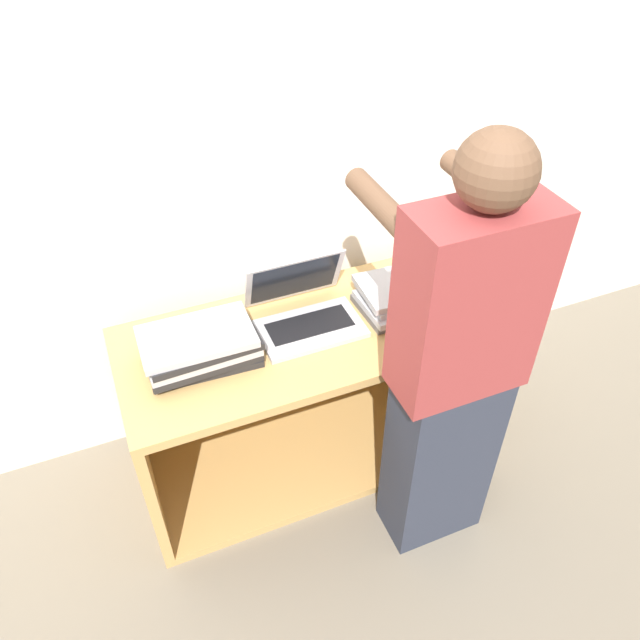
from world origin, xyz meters
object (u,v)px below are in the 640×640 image
laptop_stack_left (200,347)px  laptop_stack_right (410,293)px  laptop_open (305,312)px  person (454,373)px

laptop_stack_left → laptop_stack_right: size_ratio=1.00×
laptop_open → laptop_stack_right: 0.40m
laptop_stack_right → person: size_ratio=0.25×
laptop_open → laptop_stack_left: bearing=-172.1°
laptop_open → laptop_stack_left: laptop_open is taller
laptop_stack_left → laptop_stack_right: 0.79m
laptop_stack_left → person: bearing=-33.7°
laptop_stack_right → person: (-0.10, -0.46, 0.05)m
laptop_open → person: 0.59m
laptop_stack_right → person: bearing=-102.7°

